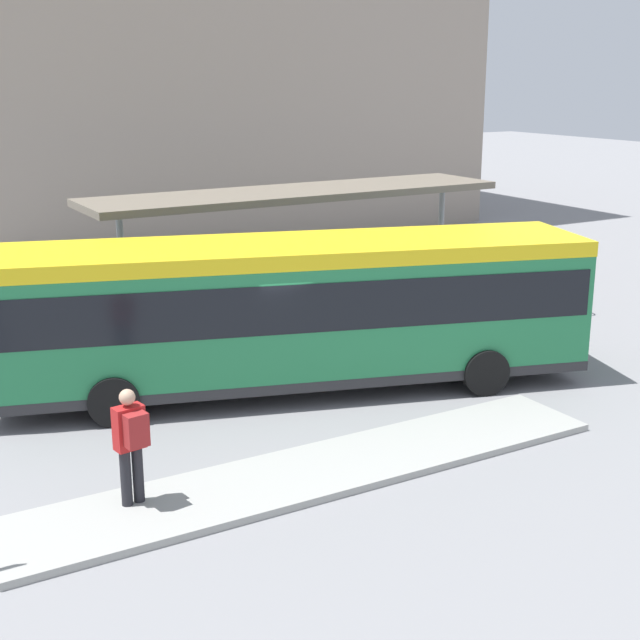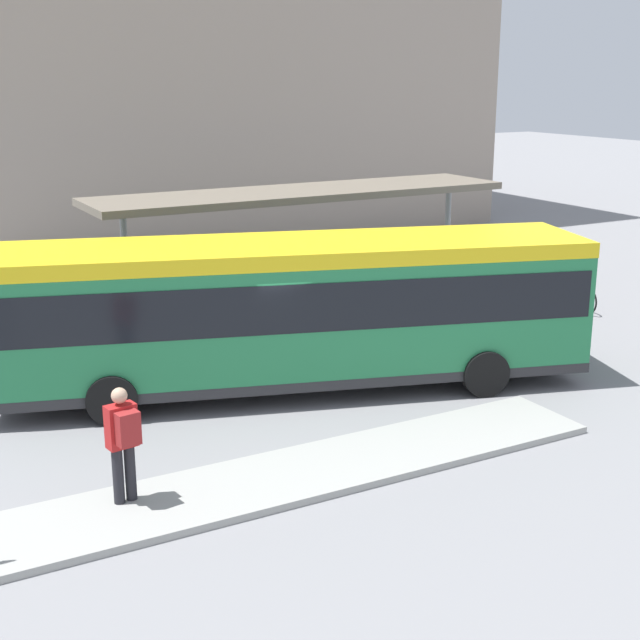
{
  "view_description": "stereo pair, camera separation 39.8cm",
  "coord_description": "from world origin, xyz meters",
  "px_view_note": "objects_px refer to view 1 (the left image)",
  "views": [
    {
      "loc": [
        -8.23,
        -15.02,
        6.21
      ],
      "look_at": [
        0.58,
        0.0,
        1.35
      ],
      "focal_mm": 50.0,
      "sensor_mm": 36.0,
      "label": 1
    },
    {
      "loc": [
        -7.89,
        -15.22,
        6.21
      ],
      "look_at": [
        0.58,
        0.0,
        1.35
      ],
      "focal_mm": 50.0,
      "sensor_mm": 36.0,
      "label": 2
    }
  ],
  "objects_px": {
    "pedestrian_waiting": "(131,440)",
    "potted_planter_near_shelter": "(445,292)",
    "city_bus": "(295,304)",
    "bicycle_blue": "(527,282)",
    "bicycle_orange": "(500,278)",
    "bicycle_green": "(549,288)",
    "potted_planter_far_side": "(401,303)",
    "bicycle_black": "(570,295)"
  },
  "relations": [
    {
      "from": "potted_planter_near_shelter",
      "to": "potted_planter_far_side",
      "type": "bearing_deg",
      "value": 177.27
    },
    {
      "from": "potted_planter_far_side",
      "to": "pedestrian_waiting",
      "type": "bearing_deg",
      "value": -146.26
    },
    {
      "from": "bicycle_black",
      "to": "bicycle_green",
      "type": "bearing_deg",
      "value": 0.59
    },
    {
      "from": "city_bus",
      "to": "potted_planter_far_side",
      "type": "xyz_separation_m",
      "value": [
        4.42,
        2.56,
        -1.13
      ]
    },
    {
      "from": "bicycle_black",
      "to": "bicycle_blue",
      "type": "height_order",
      "value": "bicycle_black"
    },
    {
      "from": "pedestrian_waiting",
      "to": "bicycle_orange",
      "type": "xyz_separation_m",
      "value": [
        13.97,
        7.92,
        -0.78
      ]
    },
    {
      "from": "city_bus",
      "to": "bicycle_black",
      "type": "bearing_deg",
      "value": 28.15
    },
    {
      "from": "pedestrian_waiting",
      "to": "potted_planter_near_shelter",
      "type": "relative_size",
      "value": 1.18
    },
    {
      "from": "bicycle_blue",
      "to": "potted_planter_near_shelter",
      "type": "relative_size",
      "value": 1.13
    },
    {
      "from": "pedestrian_waiting",
      "to": "potted_planter_far_side",
      "type": "bearing_deg",
      "value": -64.99
    },
    {
      "from": "city_bus",
      "to": "bicycle_blue",
      "type": "height_order",
      "value": "city_bus"
    },
    {
      "from": "pedestrian_waiting",
      "to": "bicycle_black",
      "type": "bearing_deg",
      "value": -78.26
    },
    {
      "from": "city_bus",
      "to": "bicycle_orange",
      "type": "height_order",
      "value": "city_bus"
    },
    {
      "from": "pedestrian_waiting",
      "to": "potted_planter_far_side",
      "type": "relative_size",
      "value": 1.45
    },
    {
      "from": "bicycle_green",
      "to": "bicycle_orange",
      "type": "distance_m",
      "value": 1.79
    },
    {
      "from": "bicycle_green",
      "to": "potted_planter_far_side",
      "type": "height_order",
      "value": "potted_planter_far_side"
    },
    {
      "from": "city_bus",
      "to": "bicycle_blue",
      "type": "distance_m",
      "value": 10.34
    },
    {
      "from": "city_bus",
      "to": "potted_planter_far_side",
      "type": "distance_m",
      "value": 5.23
    },
    {
      "from": "pedestrian_waiting",
      "to": "bicycle_orange",
      "type": "bearing_deg",
      "value": -69.18
    },
    {
      "from": "bicycle_green",
      "to": "potted_planter_far_side",
      "type": "bearing_deg",
      "value": 90.97
    },
    {
      "from": "bicycle_black",
      "to": "potted_planter_far_side",
      "type": "relative_size",
      "value": 1.42
    },
    {
      "from": "bicycle_black",
      "to": "bicycle_orange",
      "type": "height_order",
      "value": "bicycle_black"
    },
    {
      "from": "bicycle_blue",
      "to": "potted_planter_far_side",
      "type": "relative_size",
      "value": 1.4
    },
    {
      "from": "bicycle_green",
      "to": "bicycle_blue",
      "type": "bearing_deg",
      "value": 1.13
    },
    {
      "from": "bicycle_blue",
      "to": "bicycle_orange",
      "type": "xyz_separation_m",
      "value": [
        -0.22,
        0.89,
        -0.02
      ]
    },
    {
      "from": "potted_planter_near_shelter",
      "to": "potted_planter_far_side",
      "type": "distance_m",
      "value": 1.36
    },
    {
      "from": "city_bus",
      "to": "bicycle_blue",
      "type": "bearing_deg",
      "value": 37.83
    },
    {
      "from": "bicycle_black",
      "to": "city_bus",
      "type": "bearing_deg",
      "value": 108.67
    },
    {
      "from": "potted_planter_near_shelter",
      "to": "bicycle_blue",
      "type": "bearing_deg",
      "value": 15.72
    },
    {
      "from": "bicycle_black",
      "to": "bicycle_blue",
      "type": "distance_m",
      "value": 1.77
    },
    {
      "from": "city_bus",
      "to": "pedestrian_waiting",
      "type": "xyz_separation_m",
      "value": [
        -4.59,
        -3.46,
        -0.64
      ]
    },
    {
      "from": "bicycle_blue",
      "to": "bicycle_black",
      "type": "bearing_deg",
      "value": 4.13
    },
    {
      "from": "bicycle_black",
      "to": "potted_planter_near_shelter",
      "type": "xyz_separation_m",
      "value": [
        -3.74,
        0.69,
        0.4
      ]
    },
    {
      "from": "bicycle_black",
      "to": "bicycle_orange",
      "type": "relative_size",
      "value": 1.08
    },
    {
      "from": "pedestrian_waiting",
      "to": "bicycle_black",
      "type": "relative_size",
      "value": 1.02
    },
    {
      "from": "bicycle_green",
      "to": "bicycle_orange",
      "type": "relative_size",
      "value": 1.06
    },
    {
      "from": "pedestrian_waiting",
      "to": "potted_planter_near_shelter",
      "type": "xyz_separation_m",
      "value": [
        10.36,
        5.95,
        -0.36
      ]
    },
    {
      "from": "bicycle_orange",
      "to": "pedestrian_waiting",
      "type": "bearing_deg",
      "value": 125.29
    },
    {
      "from": "bicycle_green",
      "to": "potted_planter_far_side",
      "type": "xyz_separation_m",
      "value": [
        -5.21,
        -0.13,
        0.27
      ]
    },
    {
      "from": "pedestrian_waiting",
      "to": "bicycle_green",
      "type": "bearing_deg",
      "value": -75.34
    },
    {
      "from": "bicycle_orange",
      "to": "potted_planter_far_side",
      "type": "bearing_deg",
      "value": 116.72
    },
    {
      "from": "city_bus",
      "to": "bicycle_green",
      "type": "bearing_deg",
      "value": 33.02
    }
  ]
}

